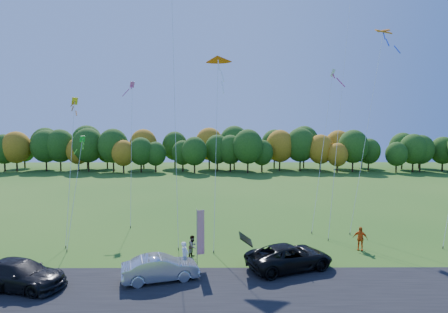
{
  "coord_description": "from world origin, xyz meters",
  "views": [
    {
      "loc": [
        -0.18,
        -23.83,
        9.13
      ],
      "look_at": [
        0.0,
        6.0,
        7.0
      ],
      "focal_mm": 28.0,
      "sensor_mm": 36.0,
      "label": 1
    }
  ],
  "objects_px": {
    "person_east": "(360,238)",
    "silver_sedan": "(161,268)",
    "black_suv": "(289,257)",
    "feather_flag": "(200,232)"
  },
  "relations": [
    {
      "from": "feather_flag",
      "to": "black_suv",
      "type": "bearing_deg",
      "value": -2.18
    },
    {
      "from": "black_suv",
      "to": "silver_sedan",
      "type": "xyz_separation_m",
      "value": [
        -8.28,
        -1.77,
        -0.04
      ]
    },
    {
      "from": "person_east",
      "to": "silver_sedan",
      "type": "bearing_deg",
      "value": -135.27
    },
    {
      "from": "person_east",
      "to": "feather_flag",
      "type": "distance_m",
      "value": 12.7
    },
    {
      "from": "silver_sedan",
      "to": "feather_flag",
      "type": "bearing_deg",
      "value": -65.88
    },
    {
      "from": "silver_sedan",
      "to": "person_east",
      "type": "height_order",
      "value": "person_east"
    },
    {
      "from": "feather_flag",
      "to": "silver_sedan",
      "type": "bearing_deg",
      "value": -139.0
    },
    {
      "from": "black_suv",
      "to": "feather_flag",
      "type": "bearing_deg",
      "value": 66.79
    },
    {
      "from": "black_suv",
      "to": "person_east",
      "type": "distance_m",
      "value": 7.15
    },
    {
      "from": "feather_flag",
      "to": "person_east",
      "type": "bearing_deg",
      "value": 15.66
    }
  ]
}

